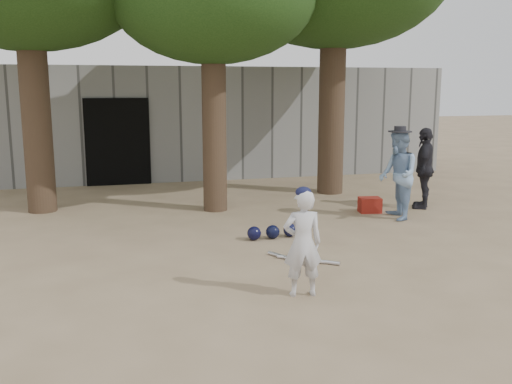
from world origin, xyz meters
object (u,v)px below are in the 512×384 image
object	(u,v)px
spectator_dark	(424,168)
spectator_blue	(398,175)
boy_player	(303,243)
red_bag	(370,205)

from	to	relation	value
spectator_dark	spectator_blue	bearing A→B (deg)	-17.37
boy_player	spectator_blue	bearing A→B (deg)	-126.64
spectator_blue	red_bag	size ratio (longest dim) A/B	4.04
boy_player	spectator_dark	size ratio (longest dim) A/B	0.78
spectator_blue	spectator_dark	size ratio (longest dim) A/B	1.02
boy_player	red_bag	xyz separation A→B (m)	(2.86, 3.99, -0.50)
red_bag	spectator_blue	bearing A→B (deg)	-71.40
boy_player	red_bag	distance (m)	4.94
spectator_blue	boy_player	bearing A→B (deg)	-32.46
spectator_dark	red_bag	size ratio (longest dim) A/B	3.96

